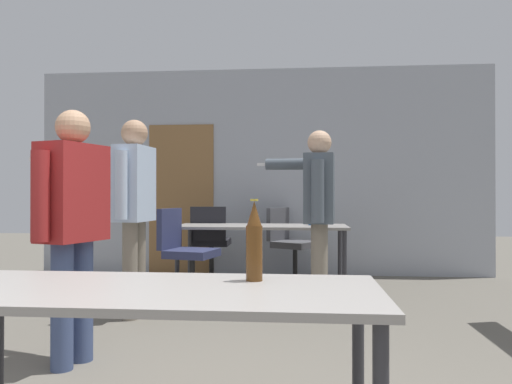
{
  "coord_description": "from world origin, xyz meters",
  "views": [
    {
      "loc": [
        0.54,
        -1.5,
        1.07
      ],
      "look_at": [
        0.2,
        2.24,
        1.1
      ],
      "focal_mm": 35.0,
      "sensor_mm": 36.0,
      "label": 1
    }
  ],
  "objects_px": {
    "person_far_watching": "(133,197)",
    "office_chair_near_pushed": "(211,245)",
    "office_chair_mid_tucked": "(290,246)",
    "office_chair_far_right": "(185,257)",
    "beer_bottle": "(254,242)",
    "drink_cup": "(312,221)",
    "person_left_plaid": "(71,212)",
    "person_near_casual": "(318,203)"
  },
  "relations": [
    {
      "from": "person_left_plaid",
      "to": "office_chair_near_pushed",
      "type": "bearing_deg",
      "value": 10.51
    },
    {
      "from": "office_chair_far_right",
      "to": "beer_bottle",
      "type": "bearing_deg",
      "value": 31.41
    },
    {
      "from": "person_near_casual",
      "to": "office_chair_far_right",
      "type": "xyz_separation_m",
      "value": [
        -1.35,
        0.37,
        -0.56
      ]
    },
    {
      "from": "person_far_watching",
      "to": "drink_cup",
      "type": "relative_size",
      "value": 16.87
    },
    {
      "from": "person_far_watching",
      "to": "office_chair_near_pushed",
      "type": "relative_size",
      "value": 1.86
    },
    {
      "from": "drink_cup",
      "to": "beer_bottle",
      "type": "bearing_deg",
      "value": -94.85
    },
    {
      "from": "office_chair_far_right",
      "to": "office_chair_near_pushed",
      "type": "xyz_separation_m",
      "value": [
        0.05,
        1.17,
        -0.0
      ]
    },
    {
      "from": "office_chair_far_right",
      "to": "beer_bottle",
      "type": "distance_m",
      "value": 3.27
    },
    {
      "from": "beer_bottle",
      "to": "person_left_plaid",
      "type": "bearing_deg",
      "value": 140.19
    },
    {
      "from": "beer_bottle",
      "to": "drink_cup",
      "type": "height_order",
      "value": "beer_bottle"
    },
    {
      "from": "office_chair_near_pushed",
      "to": "person_near_casual",
      "type": "bearing_deg",
      "value": -51.26
    },
    {
      "from": "person_near_casual",
      "to": "person_left_plaid",
      "type": "xyz_separation_m",
      "value": [
        -1.62,
        -1.65,
        -0.04
      ]
    },
    {
      "from": "person_near_casual",
      "to": "person_left_plaid",
      "type": "relative_size",
      "value": 1.04
    },
    {
      "from": "person_near_casual",
      "to": "person_left_plaid",
      "type": "height_order",
      "value": "person_near_casual"
    },
    {
      "from": "person_near_casual",
      "to": "person_far_watching",
      "type": "bearing_deg",
      "value": 109.16
    },
    {
      "from": "office_chair_mid_tucked",
      "to": "drink_cup",
      "type": "relative_size",
      "value": 8.84
    },
    {
      "from": "person_left_plaid",
      "to": "office_chair_far_right",
      "type": "xyz_separation_m",
      "value": [
        0.27,
        2.02,
        -0.53
      ]
    },
    {
      "from": "person_far_watching",
      "to": "office_chair_mid_tucked",
      "type": "height_order",
      "value": "person_far_watching"
    },
    {
      "from": "person_near_casual",
      "to": "office_chair_far_right",
      "type": "distance_m",
      "value": 1.51
    },
    {
      "from": "person_left_plaid",
      "to": "drink_cup",
      "type": "distance_m",
      "value": 3.15
    },
    {
      "from": "beer_bottle",
      "to": "drink_cup",
      "type": "distance_m",
      "value": 3.79
    },
    {
      "from": "person_far_watching",
      "to": "office_chair_far_right",
      "type": "height_order",
      "value": "person_far_watching"
    },
    {
      "from": "person_near_casual",
      "to": "office_chair_far_right",
      "type": "height_order",
      "value": "person_near_casual"
    },
    {
      "from": "person_left_plaid",
      "to": "person_far_watching",
      "type": "bearing_deg",
      "value": 17.35
    },
    {
      "from": "person_far_watching",
      "to": "office_chair_far_right",
      "type": "xyz_separation_m",
      "value": [
        0.29,
        0.78,
        -0.62
      ]
    },
    {
      "from": "person_far_watching",
      "to": "office_chair_near_pushed",
      "type": "xyz_separation_m",
      "value": [
        0.34,
        1.95,
        -0.62
      ]
    },
    {
      "from": "office_chair_near_pushed",
      "to": "beer_bottle",
      "type": "relative_size",
      "value": 2.85
    },
    {
      "from": "person_far_watching",
      "to": "office_chair_mid_tucked",
      "type": "xyz_separation_m",
      "value": [
        1.35,
        2.08,
        -0.63
      ]
    },
    {
      "from": "office_chair_mid_tucked",
      "to": "office_chair_near_pushed",
      "type": "distance_m",
      "value": 1.01
    },
    {
      "from": "office_chair_near_pushed",
      "to": "beer_bottle",
      "type": "height_order",
      "value": "beer_bottle"
    },
    {
      "from": "beer_bottle",
      "to": "person_far_watching",
      "type": "bearing_deg",
      "value": 119.32
    },
    {
      "from": "person_far_watching",
      "to": "office_chair_near_pushed",
      "type": "bearing_deg",
      "value": -4.84
    },
    {
      "from": "person_far_watching",
      "to": "beer_bottle",
      "type": "height_order",
      "value": "person_far_watching"
    },
    {
      "from": "person_far_watching",
      "to": "person_near_casual",
      "type": "height_order",
      "value": "person_far_watching"
    },
    {
      "from": "office_chair_far_right",
      "to": "office_chair_mid_tucked",
      "type": "xyz_separation_m",
      "value": [
        1.05,
        1.3,
        -0.02
      ]
    },
    {
      "from": "office_chair_far_right",
      "to": "office_chair_near_pushed",
      "type": "relative_size",
      "value": 1.0
    },
    {
      "from": "person_left_plaid",
      "to": "drink_cup",
      "type": "bearing_deg",
      "value": -14.17
    },
    {
      "from": "office_chair_near_pushed",
      "to": "person_left_plaid",
      "type": "bearing_deg",
      "value": -96.98
    },
    {
      "from": "office_chair_mid_tucked",
      "to": "person_near_casual",
      "type": "bearing_deg",
      "value": 41.83
    },
    {
      "from": "person_far_watching",
      "to": "office_chair_mid_tucked",
      "type": "bearing_deg",
      "value": -27.81
    },
    {
      "from": "person_far_watching",
      "to": "person_near_casual",
      "type": "relative_size",
      "value": 1.04
    },
    {
      "from": "person_near_casual",
      "to": "office_chair_near_pushed",
      "type": "distance_m",
      "value": 2.1
    }
  ]
}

